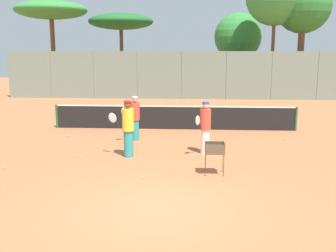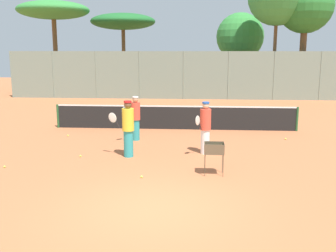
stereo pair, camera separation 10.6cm
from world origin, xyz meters
name	(u,v)px [view 1 (the left image)]	position (x,y,z in m)	size (l,w,h in m)	color
ground_plane	(154,209)	(0.00, 0.00, 0.00)	(80.00, 80.00, 0.00)	#B7663D
tennis_net	(174,117)	(0.00, 8.99, 0.56)	(10.82, 0.10, 1.07)	#26592D
back_fence	(182,75)	(0.00, 19.83, 1.70)	(25.42, 0.08, 3.39)	gray
tree_0	(51,11)	(-10.54, 23.42, 6.52)	(5.71, 5.71, 7.29)	brown
tree_1	(121,22)	(-5.23, 24.96, 5.74)	(5.37, 5.37, 6.45)	brown
tree_2	(303,7)	(8.62, 21.49, 6.51)	(3.93, 3.93, 8.55)	brown
tree_3	(238,37)	(4.48, 25.53, 4.52)	(3.93, 3.93, 6.51)	brown
player_white_outfit	(205,127)	(1.27, 4.89, 0.93)	(0.56, 0.85, 1.80)	white
player_red_cap	(135,118)	(-1.42, 6.74, 0.90)	(0.67, 0.75, 1.74)	teal
player_yellow_shirt	(128,128)	(-1.29, 4.32, 0.98)	(0.94, 0.39, 1.89)	teal
ball_cart	(215,151)	(1.48, 2.62, 0.70)	(0.56, 0.41, 0.93)	brown
tennis_ball_0	(285,139)	(4.52, 7.26, 0.03)	(0.07, 0.07, 0.07)	#D1E54C
tennis_ball_1	(4,167)	(-4.83, 2.79, 0.03)	(0.07, 0.07, 0.07)	#D1E54C
tennis_ball_2	(80,156)	(-2.88, 4.15, 0.03)	(0.07, 0.07, 0.07)	#D1E54C
tennis_ball_3	(67,136)	(-4.32, 7.21, 0.03)	(0.07, 0.07, 0.07)	#D1E54C
tennis_ball_4	(211,143)	(1.56, 6.33, 0.03)	(0.07, 0.07, 0.07)	#D1E54C
tennis_ball_5	(142,177)	(-0.54, 2.15, 0.03)	(0.07, 0.07, 0.07)	#D1E54C
parked_car	(231,86)	(3.81, 23.20, 0.66)	(4.20, 1.70, 1.60)	#3F4C8C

